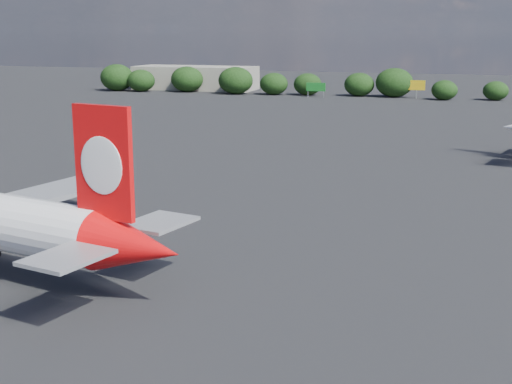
% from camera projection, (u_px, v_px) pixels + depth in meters
% --- Properties ---
extents(ground, '(500.00, 500.00, 0.00)m').
position_uv_depth(ground, '(254.00, 169.00, 107.76)').
color(ground, black).
rests_on(ground, ground).
extents(terminal_building, '(42.00, 16.00, 8.00)m').
position_uv_depth(terminal_building, '(195.00, 78.00, 248.83)').
color(terminal_building, gray).
rests_on(terminal_building, ground).
extents(highway_sign, '(6.00, 0.30, 4.50)m').
position_uv_depth(highway_sign, '(316.00, 87.00, 219.99)').
color(highway_sign, '#14641E').
rests_on(highway_sign, ground).
extents(billboard_yellow, '(5.00, 0.30, 5.50)m').
position_uv_depth(billboard_yellow, '(417.00, 86.00, 216.32)').
color(billboard_yellow, gold).
rests_on(billboard_yellow, ground).
extents(horizon_treeline, '(203.50, 16.39, 9.04)m').
position_uv_depth(horizon_treeline, '(355.00, 85.00, 220.51)').
color(horizon_treeline, black).
rests_on(horizon_treeline, ground).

